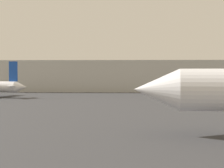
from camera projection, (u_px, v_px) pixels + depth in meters
The scene contains 1 object.
terminal_building at pixel (127, 76), 117.71m from camera, with size 88.47×21.39×10.57m, color #B7B7B2.
Camera 1 is at (-2.05, -6.16, 6.05)m, focal length 52.91 mm.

